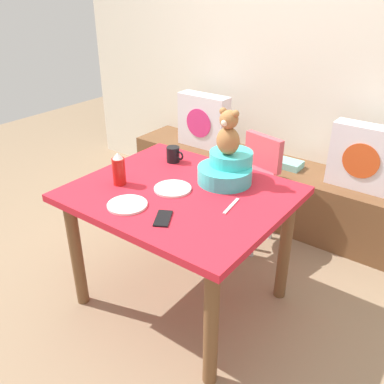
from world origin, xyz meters
TOP-DOWN VIEW (x-y plane):
  - ground_plane at (0.00, 0.00)m, footprint 8.00×8.00m
  - back_wall at (0.00, 1.49)m, footprint 4.40×0.10m
  - window_bench at (0.00, 1.22)m, footprint 2.60×0.44m
  - pillow_floral_left at (-0.70, 1.20)m, footprint 0.44×0.15m
  - pillow_floral_right at (0.61, 1.20)m, footprint 0.44×0.15m
  - book_stack at (0.08, 1.22)m, footprint 0.20×0.14m
  - dining_table at (0.00, 0.00)m, footprint 1.11×0.94m
  - highchair at (-0.01, 0.78)m, footprint 0.39×0.50m
  - infant_seat_teal at (0.13, 0.25)m, footprint 0.30×0.33m
  - teddy_bear at (0.13, 0.25)m, footprint 0.13×0.12m
  - ketchup_bottle at (-0.32, -0.14)m, footprint 0.07×0.07m
  - coffee_mug at (-0.28, 0.28)m, footprint 0.12×0.08m
  - dinner_plate_near at (-0.11, -0.29)m, footprint 0.20×0.20m
  - dinner_plate_far at (-0.04, -0.02)m, footprint 0.20×0.20m
  - cell_phone at (0.11, -0.28)m, footprint 0.13×0.16m
  - table_fork at (0.31, 0.02)m, footprint 0.04×0.17m

SIDE VIEW (x-z plane):
  - ground_plane at x=0.00m, z-range 0.00..0.00m
  - window_bench at x=0.00m, z-range 0.00..0.46m
  - book_stack at x=0.08m, z-range 0.46..0.51m
  - highchair at x=-0.01m, z-range 0.13..0.92m
  - dining_table at x=0.00m, z-range 0.26..1.00m
  - pillow_floral_left at x=-0.70m, z-range 0.46..0.90m
  - pillow_floral_right at x=0.61m, z-range 0.46..0.90m
  - table_fork at x=0.31m, z-range 0.74..0.75m
  - cell_phone at x=0.11m, z-range 0.74..0.75m
  - dinner_plate_near at x=-0.11m, z-range 0.74..0.75m
  - dinner_plate_far at x=-0.04m, z-range 0.74..0.75m
  - coffee_mug at x=-0.28m, z-range 0.74..0.84m
  - infant_seat_teal at x=0.13m, z-range 0.73..0.89m
  - ketchup_bottle at x=-0.32m, z-range 0.73..0.92m
  - teddy_bear at x=0.13m, z-range 0.89..1.14m
  - back_wall at x=0.00m, z-range 0.00..2.60m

